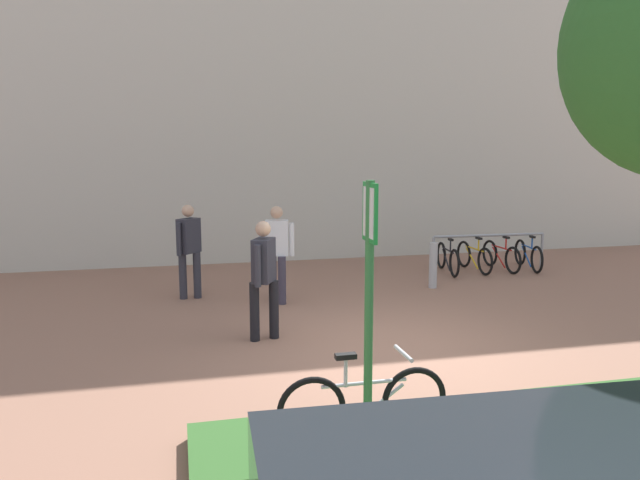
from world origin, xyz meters
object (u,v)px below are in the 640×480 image
Objects in this scene: bike_rack_cluster at (488,255)px; person_casual_tan at (277,248)px; bike_at_sign at (364,403)px; parking_sign_post at (369,277)px; person_suited_dark at (189,245)px; bollard_steel at (433,265)px; person_suited_navy at (264,273)px.

bike_rack_cluster is 5.30m from person_casual_tan.
parking_sign_post is at bearing -98.77° from bike_at_sign.
parking_sign_post reaches higher than bike_rack_cluster.
bike_rack_cluster is 6.63m from person_suited_dark.
parking_sign_post is at bearing -118.91° from bollard_steel.
parking_sign_post is 5.45m from person_casual_tan.
person_suited_dark is at bearing 104.33° from bike_at_sign.
parking_sign_post is 1.28m from bike_at_sign.
parking_sign_post is at bearing -90.52° from person_casual_tan.
bollard_steel is at bearing 60.48° from bike_at_sign.
person_suited_navy is 1.00× the size of person_casual_tan.
bollard_steel reaches higher than bike_rack_cluster.
person_suited_dark is (-6.52, -1.00, 0.64)m from bike_rack_cluster.
person_casual_tan is (-3.14, -0.37, 0.53)m from bollard_steel.
bike_at_sign is 5.26m from person_casual_tan.
parking_sign_post is at bearing -125.77° from bike_rack_cluster.
person_suited_dark is (-1.49, 5.83, 0.63)m from bike_at_sign.
person_suited_dark is 1.00× the size of person_suited_navy.
bike_rack_cluster is 1.55× the size of person_suited_navy.
bollard_steel is 0.52× the size of person_suited_dark.
person_casual_tan is at bearing 89.79° from bike_at_sign.
bike_rack_cluster is at bearing 53.62° from bike_at_sign.
person_suited_dark is 1.00× the size of person_casual_tan.
bike_at_sign is 0.63× the size of bike_rack_cluster.
parking_sign_post is at bearing -81.97° from person_suited_navy.
bike_at_sign is at bearing -126.38° from bike_rack_cluster.
bike_rack_cluster is 1.55× the size of person_casual_tan.
person_casual_tan is (0.02, 5.22, 0.63)m from bike_at_sign.
bike_at_sign is 1.87× the size of bollard_steel.
parking_sign_post is 1.44× the size of person_suited_dark.
person_casual_tan is (1.51, -0.61, 0.00)m from person_suited_dark.
bike_at_sign is at bearing -119.52° from bollard_steel.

